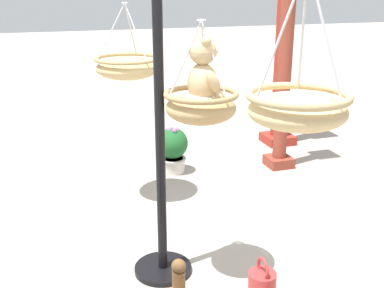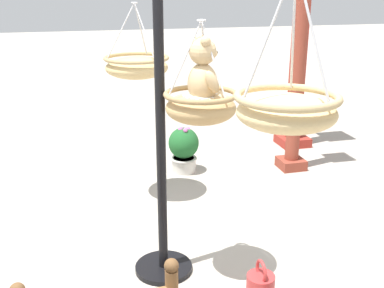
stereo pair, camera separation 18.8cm
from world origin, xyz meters
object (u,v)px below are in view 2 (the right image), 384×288
display_pole_central (162,178)px  potted_plant_bushy_green (184,148)px  greenhouse_pillar_right (298,60)px  greenhouse_pillar_far_back (299,47)px  hanging_basket_left_high (137,66)px  hanging_basket_right_low (287,109)px  hanging_basket_with_teddy (201,105)px  watering_can (261,286)px  teddy_bear (204,75)px

display_pole_central → potted_plant_bushy_green: display_pole_central is taller
greenhouse_pillar_right → greenhouse_pillar_far_back: 0.90m
hanging_basket_left_high → hanging_basket_right_low: hanging_basket_right_low is taller
hanging_basket_with_teddy → greenhouse_pillar_right: (-1.86, 1.65, -0.03)m
hanging_basket_with_teddy → hanging_basket_right_low: hanging_basket_right_low is taller
hanging_basket_with_teddy → hanging_basket_left_high: (-1.50, -0.21, 0.03)m
hanging_basket_right_low → greenhouse_pillar_right: 3.26m
hanging_basket_with_teddy → potted_plant_bushy_green: size_ratio=1.22×
hanging_basket_right_low → watering_can: (-0.64, 0.21, -1.45)m
hanging_basket_with_teddy → potted_plant_bushy_green: (-2.08, 0.38, -1.05)m
potted_plant_bushy_green → greenhouse_pillar_far_back: bearing=108.9°
hanging_basket_left_high → greenhouse_pillar_far_back: 2.55m
hanging_basket_with_teddy → teddy_bear: size_ratio=1.49×
hanging_basket_right_low → watering_can: size_ratio=2.14×
potted_plant_bushy_green → watering_can: bearing=-0.8°
hanging_basket_right_low → potted_plant_bushy_green: 3.35m
greenhouse_pillar_right → hanging_basket_left_high: bearing=-79.1°
display_pole_central → potted_plant_bushy_green: bearing=162.0°
watering_can → hanging_basket_left_high: bearing=-163.4°
greenhouse_pillar_far_back → display_pole_central: bearing=-42.6°
display_pole_central → watering_can: (0.52, 0.59, -0.67)m
display_pole_central → teddy_bear: (0.15, 0.27, 0.77)m
potted_plant_bushy_green → watering_can: 2.46m
hanging_basket_right_low → greenhouse_pillar_far_back: greenhouse_pillar_far_back is taller
hanging_basket_left_high → display_pole_central: bearing=-1.5°
hanging_basket_left_high → hanging_basket_right_low: size_ratio=0.94×
hanging_basket_with_teddy → greenhouse_pillar_far_back: greenhouse_pillar_far_back is taller
display_pole_central → potted_plant_bushy_green: size_ratio=4.42×
watering_can → teddy_bear: bearing=-138.8°
greenhouse_pillar_far_back → potted_plant_bushy_green: bearing=-71.1°
hanging_basket_with_teddy → greenhouse_pillar_right: 2.49m
display_pole_central → teddy_bear: display_pole_central is taller
hanging_basket_with_teddy → teddy_bear: (0.00, 0.02, 0.20)m
hanging_basket_right_low → greenhouse_pillar_right: size_ratio=0.28×
hanging_basket_right_low → potted_plant_bushy_green: size_ratio=1.34×
hanging_basket_right_low → hanging_basket_with_teddy: bearing=-172.5°
hanging_basket_with_teddy → teddy_bear: bearing=90.0°
display_pole_central → hanging_basket_left_high: bearing=178.5°
hanging_basket_with_teddy → greenhouse_pillar_far_back: size_ratio=0.25×
teddy_bear → greenhouse_pillar_right: 2.48m
teddy_bear → watering_can: size_ratio=1.31×
hanging_basket_with_teddy → hanging_basket_left_high: 1.52m
hanging_basket_right_low → watering_can: bearing=161.8°
watering_can → potted_plant_bushy_green: bearing=179.2°
teddy_bear → potted_plant_bushy_green: teddy_bear is taller
greenhouse_pillar_far_back → potted_plant_bushy_green: (0.58, -1.68, -1.05)m
hanging_basket_right_low → watering_can: hanging_basket_right_low is taller
greenhouse_pillar_right → greenhouse_pillar_far_back: size_ratio=0.97×
display_pole_central → hanging_basket_right_low: bearing=18.3°
hanging_basket_left_high → hanging_basket_right_low: (2.51, 0.35, 0.19)m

